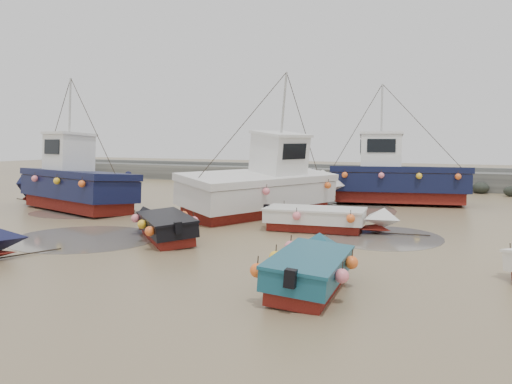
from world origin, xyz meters
TOP-DOWN VIEW (x-y plane):
  - ground at (0.00, 0.00)m, footprint 120.00×120.00m
  - seawall at (0.05, 21.99)m, footprint 60.00×4.92m
  - puddle_a at (-3.96, -0.75)m, footprint 5.07×5.07m
  - puddle_b at (5.17, 3.77)m, footprint 3.90×3.90m
  - puddle_c at (-8.67, 3.13)m, footprint 4.14×4.14m
  - puddle_d at (1.32, 9.23)m, footprint 6.53×6.53m
  - dinghy_2 at (4.84, -2.77)m, footprint 2.05×5.28m
  - dinghy_4 at (-1.47, 0.41)m, footprint 4.62×4.26m
  - dinghy_5 at (2.97, 4.05)m, footprint 5.92×2.28m
  - cabin_boat_0 at (-9.78, 4.32)m, footprint 9.88×4.52m
  - cabin_boat_1 at (-0.59, 7.02)m, footprint 5.60×10.29m
  - cabin_boat_2 at (3.46, 12.86)m, footprint 10.00×4.15m
  - person at (-6.99, 5.21)m, footprint 0.80×0.77m

SIDE VIEW (x-z plane):
  - ground at x=0.00m, z-range 0.00..0.00m
  - person at x=-6.99m, z-range -0.93..0.93m
  - puddle_a at x=-3.96m, z-range 0.00..0.01m
  - puddle_b at x=5.17m, z-range 0.00..0.01m
  - puddle_c at x=-8.67m, z-range 0.00..0.01m
  - puddle_d at x=1.32m, z-range 0.00..0.01m
  - dinghy_5 at x=2.97m, z-range -0.16..1.26m
  - dinghy_4 at x=-1.47m, z-range -0.16..1.27m
  - dinghy_2 at x=4.84m, z-range -0.15..1.28m
  - seawall at x=0.05m, z-range -0.12..1.38m
  - cabin_boat_1 at x=-0.59m, z-range -1.79..4.43m
  - cabin_boat_2 at x=3.46m, z-range -1.77..4.45m
  - cabin_boat_0 at x=-9.78m, z-range -1.76..4.46m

